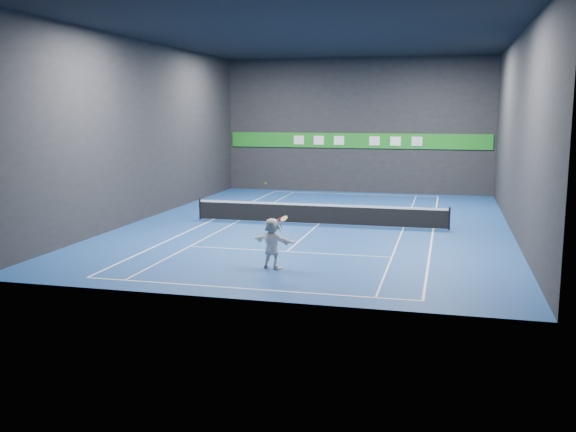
% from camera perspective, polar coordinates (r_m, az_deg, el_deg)
% --- Properties ---
extents(ground, '(26.00, 26.00, 0.00)m').
position_cam_1_polar(ground, '(31.46, 2.74, -0.73)').
color(ground, navy).
rests_on(ground, ground).
extents(ceiling, '(26.00, 26.00, 0.00)m').
position_cam_1_polar(ceiling, '(31.17, 2.88, 15.79)').
color(ceiling, black).
rests_on(ceiling, ground).
extents(wall_back, '(18.00, 0.10, 9.00)m').
position_cam_1_polar(wall_back, '(43.81, 6.16, 7.99)').
color(wall_back, black).
rests_on(wall_back, ground).
extents(wall_front, '(18.00, 0.10, 9.00)m').
position_cam_1_polar(wall_front, '(18.43, -5.16, 6.20)').
color(wall_front, black).
rests_on(wall_front, ground).
extents(wall_left, '(0.10, 26.00, 9.00)m').
position_cam_1_polar(wall_left, '(33.91, -12.41, 7.44)').
color(wall_left, black).
rests_on(wall_left, ground).
extents(wall_right, '(0.10, 26.00, 9.00)m').
position_cam_1_polar(wall_right, '(30.54, 19.74, 6.93)').
color(wall_right, black).
rests_on(wall_right, ground).
extents(baseline_near, '(10.98, 0.08, 0.01)m').
position_cam_1_polar(baseline_near, '(20.21, -3.94, -6.45)').
color(baseline_near, white).
rests_on(baseline_near, ground).
extents(baseline_far, '(10.98, 0.08, 0.01)m').
position_cam_1_polar(baseline_far, '(43.05, 5.86, 1.96)').
color(baseline_far, white).
rests_on(baseline_far, ground).
extents(sideline_doubles_left, '(0.08, 23.78, 0.01)m').
position_cam_1_polar(sideline_doubles_left, '(32.96, -6.66, -0.32)').
color(sideline_doubles_left, white).
rests_on(sideline_doubles_left, ground).
extents(sideline_doubles_right, '(0.08, 23.78, 0.01)m').
position_cam_1_polar(sideline_doubles_right, '(30.88, 12.78, -1.14)').
color(sideline_doubles_right, white).
rests_on(sideline_doubles_right, ground).
extents(sideline_singles_left, '(0.06, 23.78, 0.01)m').
position_cam_1_polar(sideline_singles_left, '(32.50, -4.38, -0.42)').
color(sideline_singles_left, white).
rests_on(sideline_singles_left, ground).
extents(sideline_singles_right, '(0.06, 23.78, 0.01)m').
position_cam_1_polar(sideline_singles_right, '(30.93, 10.23, -1.04)').
color(sideline_singles_right, white).
rests_on(sideline_singles_right, ground).
extents(service_line_near, '(8.23, 0.06, 0.01)m').
position_cam_1_polar(service_line_near, '(25.33, -0.11, -3.18)').
color(service_line_near, white).
rests_on(service_line_near, ground).
extents(service_line_far, '(8.23, 0.06, 0.01)m').
position_cam_1_polar(service_line_far, '(37.67, 4.66, 0.93)').
color(service_line_far, white).
rests_on(service_line_far, ground).
extents(center_service_line, '(0.06, 12.80, 0.01)m').
position_cam_1_polar(center_service_line, '(31.46, 2.74, -0.72)').
color(center_service_line, white).
rests_on(center_service_line, ground).
extents(player, '(1.75, 1.02, 1.80)m').
position_cam_1_polar(player, '(22.53, -1.43, -2.44)').
color(player, white).
rests_on(player, ground).
extents(tennis_ball, '(0.07, 0.07, 0.07)m').
position_cam_1_polar(tennis_ball, '(22.43, -2.01, 2.92)').
color(tennis_ball, '#AFDA24').
rests_on(tennis_ball, player).
extents(tennis_net, '(12.50, 0.10, 1.07)m').
position_cam_1_polar(tennis_net, '(31.37, 2.75, 0.24)').
color(tennis_net, black).
rests_on(tennis_net, ground).
extents(sponsor_banner, '(17.64, 0.11, 1.00)m').
position_cam_1_polar(sponsor_banner, '(43.78, 6.13, 6.68)').
color(sponsor_banner, '#1B7F20').
rests_on(sponsor_banner, wall_back).
extents(tennis_racket, '(0.47, 0.40, 0.60)m').
position_cam_1_polar(tennis_racket, '(22.34, -0.56, -0.42)').
color(tennis_racket, red).
rests_on(tennis_racket, player).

